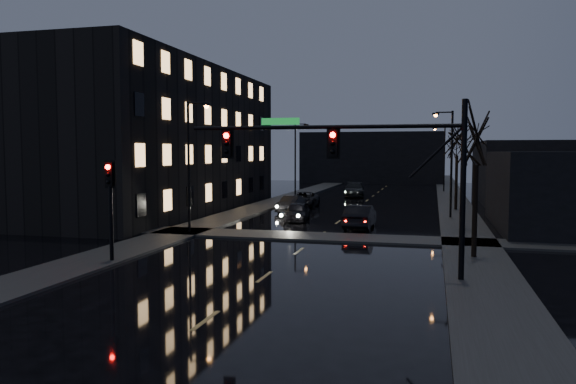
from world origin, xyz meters
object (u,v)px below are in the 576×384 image
Objects in this scene: oncoming_car_c at (304,200)px; lead_car at (360,217)px; oncoming_car_a at (297,212)px; oncoming_car_d at (354,189)px; oncoming_car_b at (291,204)px.

oncoming_car_c is 1.05× the size of lead_car.
oncoming_car_d is (1.00, 22.86, 0.11)m from oncoming_car_a.
lead_car is at bearing -88.11° from oncoming_car_d.
oncoming_car_c is (0.12, 4.14, 0.02)m from oncoming_car_b.
oncoming_car_b is at bearing -50.83° from lead_car.
oncoming_car_b is 4.14m from oncoming_car_c.
oncoming_car_b is at bearing 101.91° from oncoming_car_a.
oncoming_car_a is at bearing -66.44° from oncoming_car_b.
oncoming_car_b is 10.86m from lead_car.
lead_car is (6.66, -12.63, 0.08)m from oncoming_car_c.
oncoming_car_c is at bearing 93.78° from oncoming_car_a.
oncoming_car_d is at bearing 76.33° from oncoming_car_c.
lead_car is at bearing -46.20° from oncoming_car_b.
oncoming_car_d is (2.91, 17.11, 0.12)m from oncoming_car_b.
oncoming_car_d reaches higher than oncoming_car_c.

